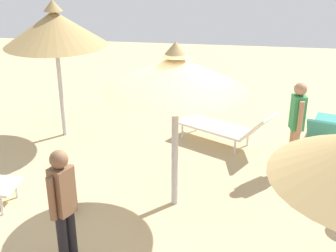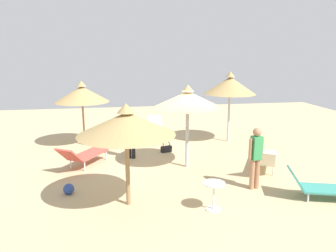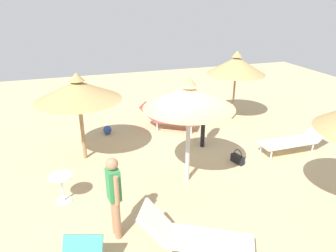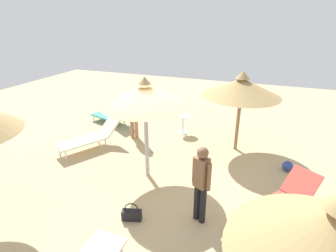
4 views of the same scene
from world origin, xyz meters
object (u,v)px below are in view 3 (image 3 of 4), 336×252
at_px(parasol_umbrella_near_left, 236,65).
at_px(person_standing_edge, 114,193).
at_px(handbag, 238,159).
at_px(side_table_round, 62,184).
at_px(person_standing_near_right, 204,116).
at_px(parasol_umbrella_front, 78,90).
at_px(parasol_umbrella_edge, 189,97).
at_px(lounge_chair_center, 296,139).
at_px(lounge_chair_far_right, 193,236).
at_px(beach_ball, 107,130).
at_px(lounge_chair_far_left, 167,118).

xyz_separation_m(parasol_umbrella_near_left, person_standing_edge, (5.19, 4.91, -1.08)).
height_order(handbag, side_table_round, side_table_round).
bearing_deg(person_standing_near_right, handbag, 110.35).
bearing_deg(person_standing_edge, parasol_umbrella_front, -83.91).
relative_size(parasol_umbrella_edge, lounge_chair_center, 1.24).
bearing_deg(parasol_umbrella_edge, parasol_umbrella_near_left, -132.37).
height_order(parasol_umbrella_edge, parasol_umbrella_near_left, parasol_umbrella_edge).
bearing_deg(parasol_umbrella_edge, person_standing_near_right, -124.37).
bearing_deg(parasol_umbrella_edge, lounge_chair_far_right, 71.35).
relative_size(lounge_chair_far_right, person_standing_edge, 1.21).
xyz_separation_m(side_table_round, beach_ball, (-1.46, -3.49, -0.31)).
distance_m(lounge_chair_far_right, handbag, 3.69).
relative_size(lounge_chair_center, person_standing_edge, 1.26).
height_order(lounge_chair_far_right, person_standing_near_right, person_standing_near_right).
bearing_deg(lounge_chair_far_left, handbag, 111.22).
bearing_deg(lounge_chair_far_left, lounge_chair_center, 137.18).
xyz_separation_m(parasol_umbrella_edge, lounge_chair_far_left, (-0.54, -3.32, -1.79)).
distance_m(person_standing_near_right, handbag, 1.65).
bearing_deg(beach_ball, lounge_chair_center, 149.27).
height_order(parasol_umbrella_front, parasol_umbrella_near_left, parasol_umbrella_near_left).
bearing_deg(lounge_chair_center, lounge_chair_far_left, -42.82).
height_order(parasol_umbrella_edge, side_table_round, parasol_umbrella_edge).
xyz_separation_m(parasol_umbrella_front, lounge_chair_far_left, (-2.92, -1.31, -1.61)).
height_order(parasol_umbrella_front, handbag, parasol_umbrella_front).
bearing_deg(beach_ball, handbag, 135.71).
relative_size(lounge_chair_far_right, side_table_round, 3.06).
relative_size(person_standing_edge, side_table_round, 2.53).
relative_size(parasol_umbrella_near_left, lounge_chair_far_right, 1.24).
xyz_separation_m(parasol_umbrella_edge, person_standing_edge, (2.01, 1.42, -1.23)).
xyz_separation_m(person_standing_near_right, handbag, (-0.49, 1.33, -0.84)).
distance_m(lounge_chair_far_left, beach_ball, 2.11).
distance_m(lounge_chair_center, person_standing_edge, 5.97).
bearing_deg(parasol_umbrella_near_left, beach_ball, -0.58).
bearing_deg(parasol_umbrella_edge, lounge_chair_center, -172.67).
relative_size(parasol_umbrella_front, lounge_chair_center, 1.16).
relative_size(lounge_chair_far_left, beach_ball, 6.89).
bearing_deg(lounge_chair_far_left, parasol_umbrella_edge, 80.80).
distance_m(handbag, side_table_round, 4.70).
distance_m(parasol_umbrella_front, handbag, 4.76).
xyz_separation_m(handbag, beach_ball, (3.21, -3.13, 0.01)).
bearing_deg(side_table_round, handbag, -175.62).
distance_m(parasol_umbrella_edge, parasol_umbrella_front, 3.12).
bearing_deg(side_table_round, lounge_chair_far_left, -137.17).
bearing_deg(parasol_umbrella_near_left, handbag, 63.96).
height_order(lounge_chair_far_left, lounge_chair_center, lounge_chair_far_left).
bearing_deg(side_table_round, parasol_umbrella_edge, 179.19).
bearing_deg(person_standing_edge, lounge_chair_far_left, -118.27).
bearing_deg(person_standing_edge, lounge_chair_center, -161.47).
distance_m(lounge_chair_center, person_standing_near_right, 2.80).
bearing_deg(person_standing_edge, parasol_umbrella_near_left, -136.62).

